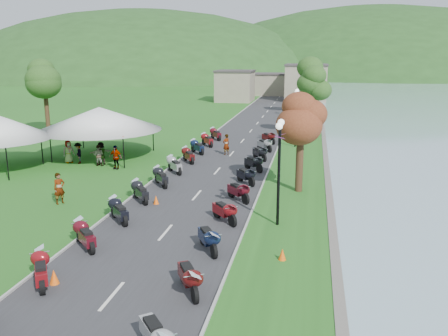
# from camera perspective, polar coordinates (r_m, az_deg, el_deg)

# --- Properties ---
(road) EXTENTS (7.00, 120.00, 0.02)m
(road) POSITION_cam_1_polar(r_m,az_deg,el_deg) (44.88, 2.24, 3.27)
(road) COLOR #323234
(road) RESTS_ON ground
(hills_backdrop) EXTENTS (360.00, 120.00, 76.00)m
(hills_backdrop) POSITION_cam_1_polar(r_m,az_deg,el_deg) (203.94, 9.04, 11.17)
(hills_backdrop) COLOR #285621
(hills_backdrop) RESTS_ON ground
(far_building) EXTENTS (18.00, 16.00, 5.00)m
(far_building) POSITION_cam_1_polar(r_m,az_deg,el_deg) (89.26, 5.31, 9.98)
(far_building) COLOR gray
(far_building) RESTS_ON ground
(moto_row_left) EXTENTS (2.60, 48.82, 1.10)m
(moto_row_left) POSITION_cam_1_polar(r_m,az_deg,el_deg) (23.80, -12.64, -5.11)
(moto_row_left) COLOR #331411
(moto_row_left) RESTS_ON ground
(moto_row_right) EXTENTS (2.60, 41.64, 1.10)m
(moto_row_right) POSITION_cam_1_polar(r_m,az_deg,el_deg) (24.87, 0.93, -3.95)
(moto_row_right) COLOR #331411
(moto_row_right) RESTS_ON ground
(vendor_tent_main) EXTENTS (6.43, 6.43, 4.00)m
(vendor_tent_main) POSITION_cam_1_polar(r_m,az_deg,el_deg) (38.74, -14.63, 4.17)
(vendor_tent_main) COLOR silver
(vendor_tent_main) RESTS_ON ground
(tree_lakeside) EXTENTS (2.52, 2.52, 7.01)m
(tree_lakeside) POSITION_cam_1_polar(r_m,az_deg,el_deg) (28.06, 9.20, 4.10)
(tree_lakeside) COLOR #315E20
(tree_lakeside) RESTS_ON ground
(pedestrian_a) EXTENTS (0.75, 0.79, 1.74)m
(pedestrian_a) POSITION_cam_1_polar(r_m,az_deg,el_deg) (27.71, -19.07, -4.06)
(pedestrian_a) COLOR slate
(pedestrian_a) RESTS_ON ground
(pedestrian_b) EXTENTS (0.81, 0.51, 1.56)m
(pedestrian_b) POSITION_cam_1_polar(r_m,az_deg,el_deg) (36.17, -14.79, 0.28)
(pedestrian_b) COLOR slate
(pedestrian_b) RESTS_ON ground
(pedestrian_c) EXTENTS (0.94, 1.08, 1.59)m
(pedestrian_c) POSITION_cam_1_polar(r_m,az_deg,el_deg) (37.28, -17.03, 0.52)
(pedestrian_c) COLOR slate
(pedestrian_c) RESTS_ON ground
(traffic_cone_near) EXTENTS (0.36, 0.36, 0.56)m
(traffic_cone_near) POSITION_cam_1_polar(r_m,az_deg,el_deg) (18.40, -19.78, -12.23)
(traffic_cone_near) COLOR #F2590C
(traffic_cone_near) RESTS_ON ground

